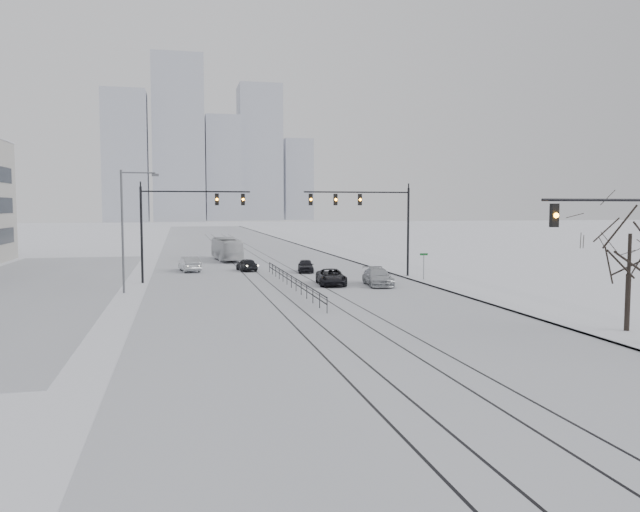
{
  "coord_description": "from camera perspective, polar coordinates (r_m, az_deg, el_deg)",
  "views": [
    {
      "loc": [
        -8.48,
        -17.5,
        6.29
      ],
      "look_at": [
        0.24,
        20.95,
        3.2
      ],
      "focal_mm": 35.0,
      "sensor_mm": 36.0,
      "label": 1
    }
  ],
  "objects": [
    {
      "name": "ground",
      "position": [
        20.44,
        12.79,
        -13.56
      ],
      "size": [
        500.0,
        500.0,
        0.0
      ],
      "primitive_type": "plane",
      "color": "white",
      "rests_on": "ground"
    },
    {
      "name": "road",
      "position": [
        78.22,
        -6.51,
        -0.15
      ],
      "size": [
        22.0,
        260.0,
        0.02
      ],
      "primitive_type": "cube",
      "color": "silver",
      "rests_on": "ground"
    },
    {
      "name": "sidewalk_east",
      "position": [
        80.8,
        3.05,
        0.07
      ],
      "size": [
        5.0,
        260.0,
        0.16
      ],
      "primitive_type": "cube",
      "color": "white",
      "rests_on": "ground"
    },
    {
      "name": "curb",
      "position": [
        80.17,
        1.37,
        0.03
      ],
      "size": [
        0.1,
        260.0,
        0.12
      ],
      "primitive_type": "cube",
      "color": "gray",
      "rests_on": "ground"
    },
    {
      "name": "parking_strip",
      "position": [
        54.12,
        -25.0,
        -2.6
      ],
      "size": [
        14.0,
        60.0,
        0.03
      ],
      "primitive_type": "cube",
      "color": "silver",
      "rests_on": "ground"
    },
    {
      "name": "tram_rails",
      "position": [
        58.46,
        -4.36,
        -1.68
      ],
      "size": [
        5.3,
        180.0,
        0.01
      ],
      "color": "black",
      "rests_on": "ground"
    },
    {
      "name": "skyline",
      "position": [
        292.46,
        -10.21,
        9.19
      ],
      "size": [
        96.0,
        48.0,
        72.0
      ],
      "color": "#ADB1BE",
      "rests_on": "ground"
    },
    {
      "name": "traffic_mast_near",
      "position": [
        30.44,
        26.53,
        0.75
      ],
      "size": [
        6.1,
        0.37,
        7.0
      ],
      "color": "black",
      "rests_on": "ground"
    },
    {
      "name": "traffic_mast_ne",
      "position": [
        55.07,
        4.82,
        3.92
      ],
      "size": [
        9.6,
        0.37,
        8.0
      ],
      "color": "black",
      "rests_on": "ground"
    },
    {
      "name": "traffic_mast_nw",
      "position": [
        53.5,
        -12.84,
        3.6
      ],
      "size": [
        9.1,
        0.37,
        8.0
      ],
      "color": "black",
      "rests_on": "ground"
    },
    {
      "name": "street_light_west",
      "position": [
        47.66,
        -17.27,
        2.98
      ],
      "size": [
        2.73,
        0.25,
        9.0
      ],
      "color": "#595B60",
      "rests_on": "ground"
    },
    {
      "name": "bare_tree",
      "position": [
        34.29,
        26.47,
        1.0
      ],
      "size": [
        4.4,
        4.4,
        6.1
      ],
      "color": "black",
      "rests_on": "ground"
    },
    {
      "name": "median_fence",
      "position": [
        48.6,
        -2.64,
        -2.33
      ],
      "size": [
        0.06,
        24.0,
        1.0
      ],
      "color": "black",
      "rests_on": "ground"
    },
    {
      "name": "street_sign",
      "position": [
        53.7,
        9.47,
        -0.58
      ],
      "size": [
        0.7,
        0.06,
        2.4
      ],
      "color": "#595B60",
      "rests_on": "ground"
    },
    {
      "name": "sedan_sb_inner",
      "position": [
        61.96,
        -6.72,
        -0.8
      ],
      "size": [
        2.03,
        3.82,
        1.24
      ],
      "primitive_type": "imported",
      "rotation": [
        0.0,
        0.0,
        3.3
      ],
      "color": "black",
      "rests_on": "ground"
    },
    {
      "name": "sedan_sb_outer",
      "position": [
        62.32,
        -11.85,
        -0.72
      ],
      "size": [
        2.25,
        4.66,
        1.47
      ],
      "primitive_type": "imported",
      "rotation": [
        0.0,
        0.0,
        3.3
      ],
      "color": "#ABAFB3",
      "rests_on": "ground"
    },
    {
      "name": "sedan_nb_front",
      "position": [
        50.42,
        1.03,
        -1.95
      ],
      "size": [
        2.65,
        4.86,
        1.29
      ],
      "primitive_type": "imported",
      "rotation": [
        0.0,
        0.0,
        -0.11
      ],
      "color": "black",
      "rests_on": "ground"
    },
    {
      "name": "sedan_nb_right",
      "position": [
        50.2,
        5.31,
        -1.94
      ],
      "size": [
        2.41,
        4.95,
        1.39
      ],
      "primitive_type": "imported",
      "rotation": [
        0.0,
        0.0,
        -0.1
      ],
      "color": "#B5B9BD",
      "rests_on": "ground"
    },
    {
      "name": "sedan_nb_far",
      "position": [
        60.26,
        -1.32,
        -0.91
      ],
      "size": [
        2.06,
        3.86,
        1.25
      ],
      "primitive_type": "imported",
      "rotation": [
        0.0,
        0.0,
        -0.16
      ],
      "color": "black",
      "rests_on": "ground"
    },
    {
      "name": "box_truck",
      "position": [
        74.36,
        -8.54,
        0.61
      ],
      "size": [
        3.1,
        9.7,
        2.66
      ],
      "primitive_type": "imported",
      "rotation": [
        0.0,
        0.0,
        3.23
      ],
      "color": "silver",
      "rests_on": "ground"
    }
  ]
}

